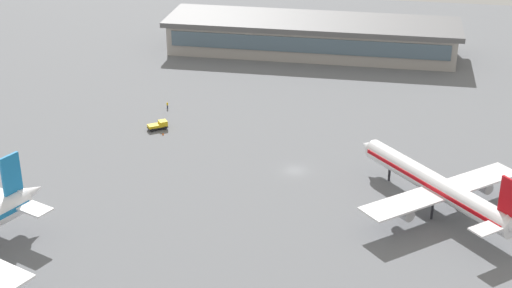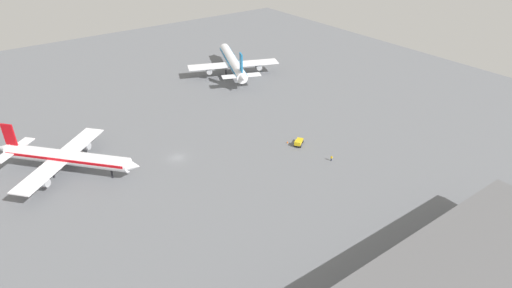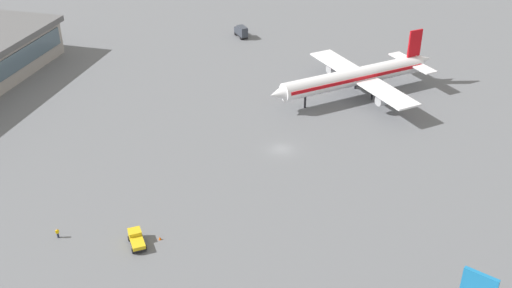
{
  "view_description": "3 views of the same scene",
  "coord_description": "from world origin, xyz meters",
  "views": [
    {
      "loc": [
        -17.34,
        139.34,
        70.78
      ],
      "look_at": [
        8.66,
        -3.1,
        3.82
      ],
      "focal_mm": 54.11,
      "sensor_mm": 36.0,
      "label": 1
    },
    {
      "loc": [
        -44.78,
        -99.76,
        65.45
      ],
      "look_at": [
        21.18,
        -9.94,
        2.08
      ],
      "focal_mm": 30.17,
      "sensor_mm": 36.0,
      "label": 2
    },
    {
      "loc": [
        98.73,
        20.57,
        59.43
      ],
      "look_at": [
        7.84,
        -3.09,
        5.12
      ],
      "focal_mm": 42.37,
      "sensor_mm": 36.0,
      "label": 3
    }
  ],
  "objects": [
    {
      "name": "airplane_at_gate",
      "position": [
        -27.65,
        10.92,
        4.79
      ],
      "size": [
        32.61,
        35.27,
        13.17
      ],
      "rotation": [
        0.0,
        0.0,
        5.44
      ],
      "color": "white",
      "rests_on": "ground"
    },
    {
      "name": "safety_cone_near_gate",
      "position": [
        31.58,
        -12.23,
        0.3
      ],
      "size": [
        0.44,
        0.44,
        0.6
      ],
      "primitive_type": "cone",
      "color": "#EA590C",
      "rests_on": "ground"
    },
    {
      "name": "airplane_taxiing",
      "position": [
        51.49,
        48.03,
        5.31
      ],
      "size": [
        37.76,
        45.68,
        14.61
      ],
      "rotation": [
        0.0,
        0.0,
        1.18
      ],
      "color": "white",
      "rests_on": "ground"
    },
    {
      "name": "ground",
      "position": [
        0.0,
        0.0,
        0.0
      ],
      "size": [
        288.0,
        288.0,
        0.0
      ],
      "primitive_type": "plane",
      "color": "slate"
    },
    {
      "name": "pushback_tractor",
      "position": [
        33.47,
        -15.23,
        0.97
      ],
      "size": [
        4.68,
        4.1,
        1.9
      ],
      "rotation": [
        0.0,
        0.0,
        3.76
      ],
      "color": "black",
      "rests_on": "ground"
    },
    {
      "name": "ground_crew_worker",
      "position": [
        35.06,
        -27.71,
        0.85
      ],
      "size": [
        0.53,
        0.53,
        1.67
      ],
      "rotation": [
        0.0,
        0.0,
        4.04
      ],
      "color": "#1E2338",
      "rests_on": "ground"
    }
  ]
}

